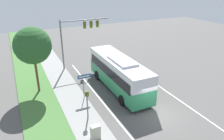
% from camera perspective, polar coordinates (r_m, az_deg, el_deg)
% --- Properties ---
extents(ground_plane, '(80.00, 80.00, 0.00)m').
position_cam_1_polar(ground_plane, '(20.68, 11.43, -11.27)').
color(ground_plane, '#565451').
extents(sidewalk, '(2.80, 80.00, 0.12)m').
position_cam_1_polar(sidewalk, '(18.21, -5.22, -16.01)').
color(sidewalk, gray).
rests_on(sidewalk, ground_plane).
extents(lane_divider_near, '(0.14, 30.00, 0.01)m').
position_cam_1_polar(lane_divider_near, '(19.05, 2.36, -14.09)').
color(lane_divider_near, silver).
rests_on(lane_divider_near, ground_plane).
extents(lane_divider_far, '(0.14, 30.00, 0.01)m').
position_cam_1_polar(lane_divider_far, '(22.75, 18.88, -8.68)').
color(lane_divider_far, silver).
rests_on(lane_divider_far, ground_plane).
extents(bus, '(2.77, 10.52, 3.73)m').
position_cam_1_polar(bus, '(23.69, 1.78, -0.46)').
color(bus, '#2D8956').
rests_on(bus, ground_plane).
extents(signal_gantry, '(6.62, 0.41, 6.64)m').
position_cam_1_polar(signal_gantry, '(29.16, -8.82, 9.72)').
color(signal_gantry, slate).
rests_on(signal_gantry, ground_plane).
extents(pedestrian_signal, '(0.28, 0.34, 2.73)m').
position_cam_1_polar(pedestrian_signal, '(18.82, -6.52, -7.85)').
color(pedestrian_signal, slate).
rests_on(pedestrian_signal, ground_plane).
extents(street_sign, '(1.37, 0.08, 2.79)m').
position_cam_1_polar(street_sign, '(21.82, -7.35, -3.04)').
color(street_sign, slate).
rests_on(street_sign, ground_plane).
extents(utility_cabinet, '(0.72, 0.44, 1.16)m').
position_cam_1_polar(utility_cabinet, '(17.23, -4.34, -15.87)').
color(utility_cabinet, '#B7B29E').
rests_on(utility_cabinet, sidewalk).
extents(roadside_tree, '(3.76, 3.76, 6.99)m').
position_cam_1_polar(roadside_tree, '(23.32, -20.03, 5.98)').
color(roadside_tree, brown).
rests_on(roadside_tree, grass_verge).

